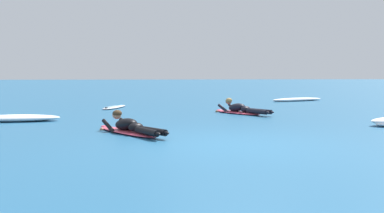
% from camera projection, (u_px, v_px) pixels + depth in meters
% --- Properties ---
extents(ground_plane, '(120.00, 120.00, 0.00)m').
position_uv_depth(ground_plane, '(189.00, 105.00, 18.46)').
color(ground_plane, '#235B84').
extents(surfer_near, '(1.76, 2.37, 0.53)m').
position_uv_depth(surfer_near, '(130.00, 127.00, 9.91)').
color(surfer_near, '#E54C66').
rests_on(surfer_near, ground).
extents(surfer_far, '(1.69, 2.33, 0.54)m').
position_uv_depth(surfer_far, '(240.00, 109.00, 14.61)').
color(surfer_far, '#E54C66').
rests_on(surfer_far, ground).
extents(drifting_surfboard, '(1.03, 2.05, 0.16)m').
position_uv_depth(drifting_surfboard, '(114.00, 107.00, 16.94)').
color(drifting_surfboard, silver).
rests_on(drifting_surfboard, ground).
extents(whitewater_front, '(2.78, 1.48, 0.16)m').
position_uv_depth(whitewater_front, '(297.00, 99.00, 20.89)').
color(whitewater_front, white).
rests_on(whitewater_front, ground).
extents(whitewater_mid_left, '(2.42, 0.87, 0.19)m').
position_uv_depth(whitewater_mid_left, '(16.00, 118.00, 12.34)').
color(whitewater_mid_left, white).
rests_on(whitewater_mid_left, ground).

